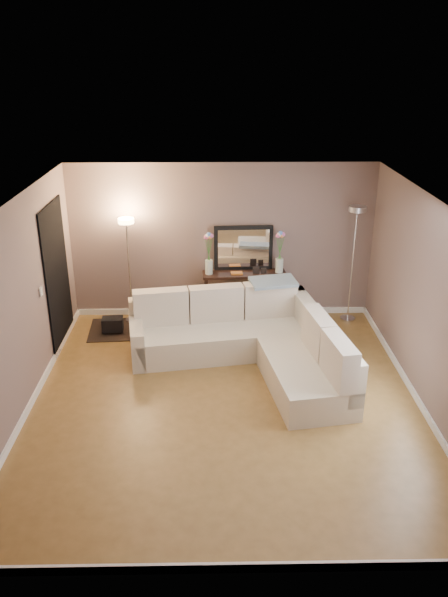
{
  "coord_description": "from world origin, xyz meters",
  "views": [
    {
      "loc": [
        -0.13,
        -6.48,
        4.17
      ],
      "look_at": [
        0.0,
        0.8,
        1.1
      ],
      "focal_mm": 35.0,
      "sensor_mm": 36.0,
      "label": 1
    }
  ],
  "objects_px": {
    "sectional_sofa": "(251,340)",
    "floor_lamp_unlit": "(354,241)",
    "console_table": "(239,294)",
    "floor_lamp_lit": "(128,250)"
  },
  "relations": [
    {
      "from": "console_table",
      "to": "floor_lamp_lit",
      "type": "height_order",
      "value": "floor_lamp_lit"
    },
    {
      "from": "sectional_sofa",
      "to": "floor_lamp_unlit",
      "type": "bearing_deg",
      "value": 39.8
    },
    {
      "from": "floor_lamp_lit",
      "to": "floor_lamp_unlit",
      "type": "relative_size",
      "value": 0.91
    },
    {
      "from": "console_table",
      "to": "floor_lamp_lit",
      "type": "bearing_deg",
      "value": -179.81
    },
    {
      "from": "console_table",
      "to": "floor_lamp_unlit",
      "type": "relative_size",
      "value": 0.71
    },
    {
      "from": "sectional_sofa",
      "to": "console_table",
      "type": "height_order",
      "value": "sectional_sofa"
    },
    {
      "from": "sectional_sofa",
      "to": "console_table",
      "type": "xyz_separation_m",
      "value": [
        -0.12,
        1.46,
        0.12
      ]
    },
    {
      "from": "floor_lamp_lit",
      "to": "sectional_sofa",
      "type": "bearing_deg",
      "value": -37.21
    },
    {
      "from": "sectional_sofa",
      "to": "console_table",
      "type": "bearing_deg",
      "value": 94.71
    },
    {
      "from": "floor_lamp_unlit",
      "to": "console_table",
      "type": "bearing_deg",
      "value": 179.4
    }
  ]
}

